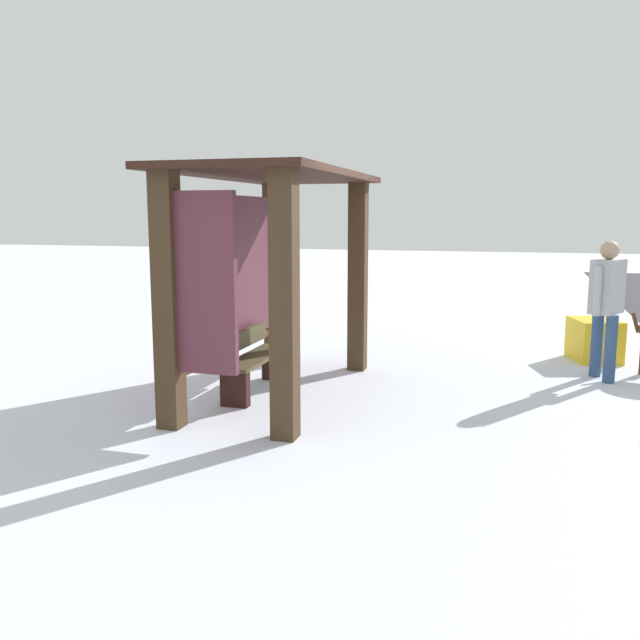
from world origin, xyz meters
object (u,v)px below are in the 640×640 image
bench_left_inside (254,362)px  person_walking (607,299)px  bus_shelter (260,250)px  grit_bin (594,340)px

bench_left_inside → person_walking: bearing=-65.9°
bus_shelter → bench_left_inside: (0.09, 0.12, -1.27)m
bus_shelter → person_walking: bearing=-64.0°
person_walking → grit_bin: (1.12, -0.02, -0.71)m
bus_shelter → person_walking: 4.21m
grit_bin → person_walking: bearing=179.1°
person_walking → grit_bin: size_ratio=2.41×
bus_shelter → person_walking: (1.82, -3.74, -0.62)m
person_walking → grit_bin: 1.33m
bus_shelter → grit_bin: 4.96m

